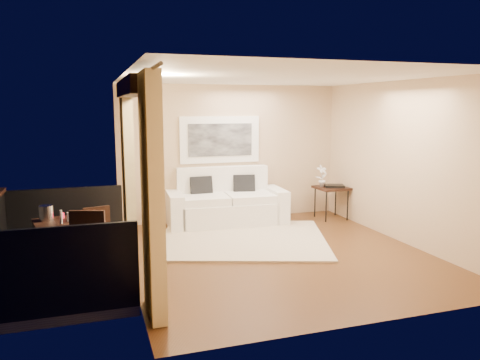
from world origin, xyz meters
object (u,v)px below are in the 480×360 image
side_table (331,190)px  bistro_table (61,227)px  orchid (322,176)px  balcony_chair_far (96,231)px  sofa (226,204)px  ice_bucket (46,213)px  balcony_chair_near (86,246)px

side_table → bistro_table: bearing=-159.7°
orchid → balcony_chair_far: bearing=-161.0°
sofa → orchid: size_ratio=5.25×
ice_bucket → balcony_chair_far: bearing=27.5°
sofa → side_table: (2.16, -0.27, 0.22)m
sofa → bistro_table: (-2.89, -2.14, 0.30)m
side_table → balcony_chair_far: bearing=-162.8°
sofa → balcony_chair_far: (-2.45, -1.70, 0.11)m
side_table → orchid: (-0.17, 0.10, 0.28)m
sofa → ice_bucket: (-3.07, -2.03, 0.49)m
side_table → bistro_table: size_ratio=0.85×
sofa → side_table: bearing=-4.1°
side_table → ice_bucket: 5.53m
side_table → balcony_chair_near: size_ratio=0.65×
orchid → balcony_chair_far: (-4.45, -1.53, -0.38)m
orchid → bistro_table: bearing=-158.1°
orchid → ice_bucket: bearing=-159.9°
sofa → bistro_table: bearing=-140.5°
bistro_table → balcony_chair_near: (0.31, -0.64, -0.10)m
balcony_chair_far → balcony_chair_near: size_ratio=0.85×
balcony_chair_near → ice_bucket: bearing=142.1°
side_table → balcony_chair_far: (-4.62, -1.43, -0.11)m
ice_bucket → balcony_chair_near: bearing=-57.1°
balcony_chair_far → ice_bucket: bearing=13.1°
sofa → balcony_chair_near: size_ratio=2.29×
bistro_table → orchid: bearing=21.9°
orchid → balcony_chair_near: orchid is taller
side_table → sofa: bearing=172.8°
orchid → bistro_table: 5.27m
ice_bucket → side_table: bearing=18.5°
balcony_chair_near → bistro_table: bearing=134.8°
balcony_chair_far → balcony_chair_near: balcony_chair_near is taller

